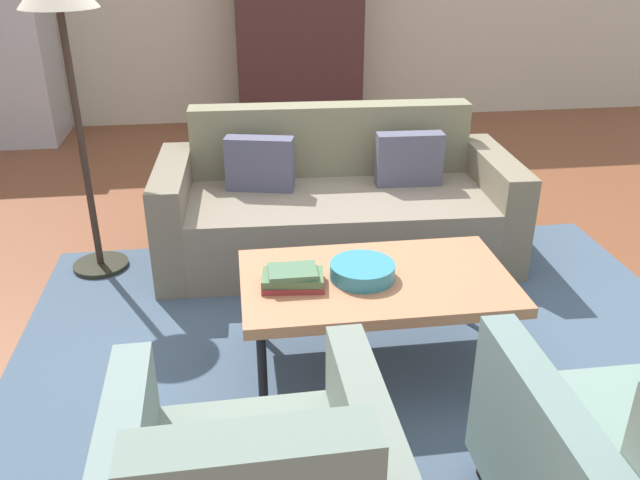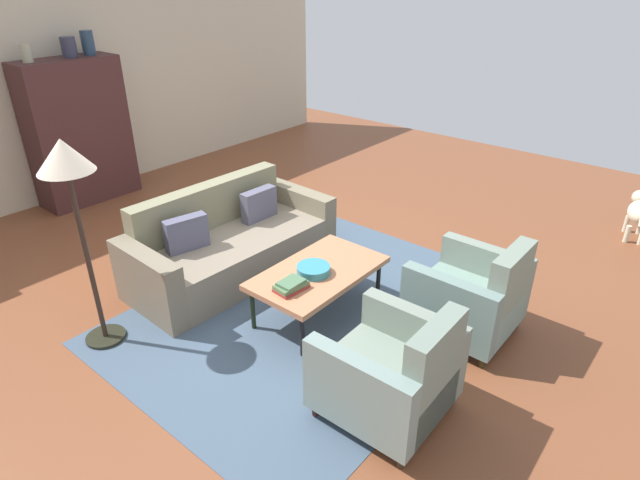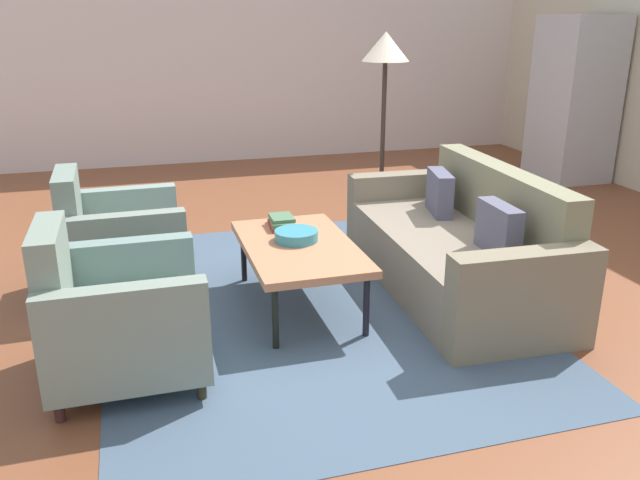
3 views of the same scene
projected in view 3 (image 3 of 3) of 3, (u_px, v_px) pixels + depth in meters
ground_plane at (412, 295)px, 4.54m from camera, size 11.50×11.50×0.00m
wall_left at (266, 51)px, 8.42m from camera, size 0.12×7.21×2.80m
area_rug at (307, 304)px, 4.38m from camera, size 3.40×2.60×0.01m
couch at (461, 249)px, 4.59m from camera, size 2.13×0.98×0.86m
coffee_table at (299, 249)px, 4.24m from camera, size 1.20×0.70×0.44m
armchair_left at (114, 245)px, 4.49m from camera, size 0.81×0.81×0.88m
armchair_right at (113, 319)px, 3.41m from camera, size 0.80×0.80×0.88m
fruit_bowl at (296, 236)px, 4.27m from camera, size 0.29×0.29×0.07m
book_stack at (282, 222)px, 4.54m from camera, size 0.28×0.20×0.08m
refrigerator at (574, 99)px, 7.47m from camera, size 0.80×0.73×1.85m
floor_lamp at (385, 66)px, 5.48m from camera, size 0.40×0.40×1.72m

